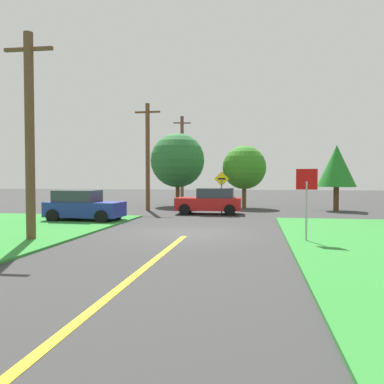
# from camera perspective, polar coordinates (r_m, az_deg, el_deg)

# --- Properties ---
(ground_plane) EXTENTS (120.00, 120.00, 0.00)m
(ground_plane) POSITION_cam_1_polar(r_m,az_deg,el_deg) (15.97, -0.48, -6.03)
(ground_plane) COLOR #363636
(lane_stripe_center) EXTENTS (0.20, 14.00, 0.01)m
(lane_stripe_center) POSITION_cam_1_polar(r_m,az_deg,el_deg) (8.35, -10.30, -13.50)
(lane_stripe_center) COLOR yellow
(lane_stripe_center) RESTS_ON ground
(stop_sign) EXTENTS (0.71, 0.20, 2.56)m
(stop_sign) POSITION_cam_1_polar(r_m,az_deg,el_deg) (13.94, 16.53, 0.12)
(stop_sign) COLOR #9EA0A8
(stop_sign) RESTS_ON ground
(parked_car_near_building) EXTENTS (3.96, 2.11, 1.62)m
(parked_car_near_building) POSITION_cam_1_polar(r_m,az_deg,el_deg) (20.79, -15.75, -2.00)
(parked_car_near_building) COLOR navy
(parked_car_near_building) RESTS_ON ground
(car_approaching_junction) EXTENTS (4.07, 2.11, 1.62)m
(car_approaching_junction) POSITION_cam_1_polar(r_m,az_deg,el_deg) (24.20, 2.72, -1.37)
(car_approaching_junction) COLOR red
(car_approaching_junction) RESTS_ON ground
(utility_pole_near) EXTENTS (1.80, 0.33, 7.36)m
(utility_pole_near) POSITION_cam_1_polar(r_m,az_deg,el_deg) (14.98, -22.80, 7.78)
(utility_pole_near) COLOR brown
(utility_pole_near) RESTS_ON ground
(utility_pole_mid) EXTENTS (1.80, 0.29, 7.44)m
(utility_pole_mid) POSITION_cam_1_polar(r_m,az_deg,el_deg) (27.29, -6.55, 5.39)
(utility_pole_mid) COLOR brown
(utility_pole_mid) RESTS_ON ground
(utility_pole_far) EXTENTS (1.78, 0.51, 8.69)m
(utility_pole_far) POSITION_cam_1_polar(r_m,az_deg,el_deg) (40.55, -1.47, 5.14)
(utility_pole_far) COLOR brown
(utility_pole_far) RESTS_ON ground
(direction_sign) EXTENTS (0.90, 0.15, 2.66)m
(direction_sign) POSITION_cam_1_polar(r_m,az_deg,el_deg) (23.88, 4.38, 0.63)
(direction_sign) COLOR slate
(direction_sign) RESTS_ON ground
(oak_tree_left) EXTENTS (2.62, 2.62, 4.54)m
(oak_tree_left) POSITION_cam_1_polar(r_m,az_deg,el_deg) (28.46, 20.52, 3.58)
(oak_tree_left) COLOR brown
(oak_tree_left) RESTS_ON ground
(pine_tree_center) EXTENTS (3.29, 3.29, 4.70)m
(pine_tree_center) POSITION_cam_1_polar(r_m,az_deg,el_deg) (29.60, 7.70, 3.58)
(pine_tree_center) COLOR brown
(pine_tree_center) RESTS_ON ground
(oak_tree_right) EXTENTS (4.37, 4.37, 5.87)m
(oak_tree_right) POSITION_cam_1_polar(r_m,az_deg,el_deg) (31.41, -2.14, 4.67)
(oak_tree_right) COLOR brown
(oak_tree_right) RESTS_ON ground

